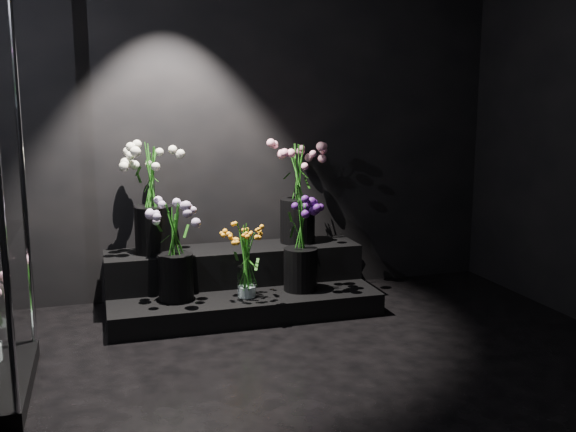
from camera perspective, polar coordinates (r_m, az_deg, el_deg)
name	(u,v)px	position (r m, az deg, el deg)	size (l,w,h in m)	color
floor	(335,406)	(3.24, 4.20, -16.48)	(4.00, 4.00, 0.00)	black
wall_back	(241,108)	(4.81, -4.19, 9.55)	(4.00, 4.00, 0.00)	black
display_riser	(238,283)	(4.61, -4.46, -5.99)	(1.83, 0.81, 0.41)	black
bouquet_orange_bells	(246,259)	(4.28, -3.72, -3.82)	(0.27, 0.27, 0.52)	white
bouquet_lilac	(175,244)	(4.26, -10.02, -2.45)	(0.37, 0.37, 0.64)	black
bouquet_purple	(301,238)	(4.41, 1.13, -1.98)	(0.36, 0.36, 0.68)	black
bouquet_cream_roses	(152,192)	(4.51, -11.97, 2.12)	(0.43, 0.43, 0.76)	black
bouquet_pink_roses	(298,187)	(4.74, 0.86, 2.62)	(0.39, 0.39, 0.74)	black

